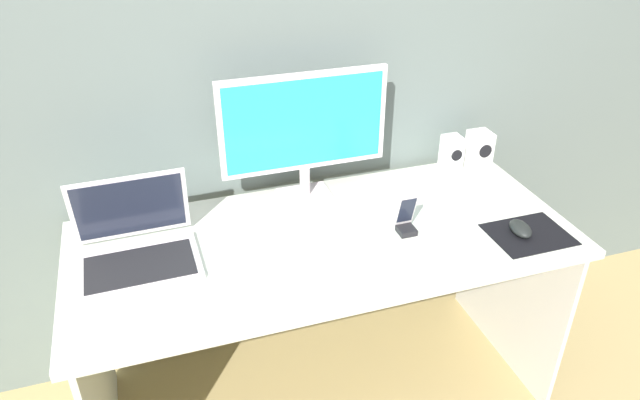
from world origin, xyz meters
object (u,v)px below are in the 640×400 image
Objects in this scene: monitor at (304,129)px; speaker_right at (479,151)px; keyboard_external at (338,277)px; mouse at (521,229)px; laptop at (137,245)px; speaker_near_monitor at (451,155)px; phone_in_dock at (406,219)px.

monitor is 3.75× the size of speaker_right.
monitor reaches higher than keyboard_external.
monitor is at bearing 150.45° from mouse.
laptop is at bearing -171.27° from speaker_right.
monitor is at bearing 82.11° from keyboard_external.
mouse is (0.59, -0.44, -0.24)m from monitor.
speaker_right reaches higher than mouse.
speaker_near_monitor reaches higher than keyboard_external.
monitor reaches higher than speaker_right.
mouse is 0.73× the size of phone_in_dock.
speaker_right is 1.53× the size of mouse.
phone_in_dock is (-0.34, 0.13, 0.03)m from mouse.
speaker_right is 0.46m from mouse.
speaker_right is at bearing 0.01° from monitor.
monitor is 0.45m from phone_in_dock.
speaker_right reaches higher than speaker_near_monitor.
phone_in_dock is at bearing -8.03° from laptop.
laptop reaches higher than phone_in_dock.
speaker_near_monitor is 0.39× the size of keyboard_external.
phone_in_dock reaches higher than mouse.
monitor is at bearing 18.52° from laptop.
monitor is 4.19× the size of phone_in_dock.
mouse is (1.17, -0.24, -0.03)m from laptop.
speaker_near_monitor is at bearing 9.60° from laptop.
speaker_near_monitor is 1.10× the size of phone_in_dock.
keyboard_external is at bearing -95.18° from monitor.
speaker_right is 1.01× the size of speaker_near_monitor.
monitor is 0.72m from speaker_right.
monitor is 0.54m from keyboard_external.
speaker_near_monitor is 1.51× the size of mouse.
laptop is at bearing -170.40° from speaker_near_monitor.
laptop is 1.20m from mouse.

